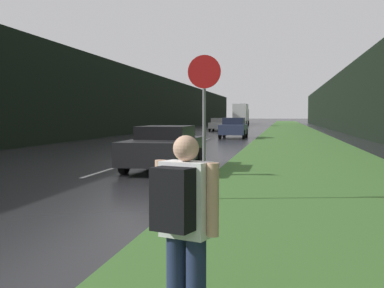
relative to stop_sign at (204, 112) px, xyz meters
name	(u,v)px	position (x,y,z in m)	size (l,w,h in m)	color
grass_verge	(295,137)	(2.57, 31.19, -1.82)	(6.00, 240.00, 0.02)	#386028
lane_stripe_c	(101,172)	(-3.95, 4.27, -1.83)	(0.12, 3.00, 0.01)	silver
lane_stripe_d	(158,154)	(-3.95, 11.27, -1.83)	(0.12, 3.00, 0.01)	silver
lane_stripe_e	(188,145)	(-3.95, 18.27, -1.83)	(0.12, 3.00, 0.01)	silver
lane_stripe_f	(207,139)	(-3.95, 25.27, -1.83)	(0.12, 3.00, 0.01)	silver
treeline_far_side	(144,103)	(-13.46, 41.19, 1.35)	(2.00, 140.00, 6.37)	black
treeline_near_side	(353,101)	(8.57, 41.19, 1.42)	(2.00, 140.00, 6.51)	black
stop_sign	(204,112)	(0.00, 0.00, 0.00)	(0.69, 0.07, 2.99)	slate
hitchhiker_with_backpack	(184,224)	(0.86, -6.22, -0.91)	(0.53, 0.48, 1.60)	#1E2847
car_passing_near	(164,147)	(-2.19, 5.39, -1.11)	(1.93, 4.75, 1.41)	black
car_passing_far	(234,128)	(-2.19, 27.71, -1.03)	(2.00, 4.31, 1.59)	#2D3856
car_oncoming	(219,124)	(-5.71, 45.56, -1.08)	(1.94, 4.73, 1.48)	#BCBCBC
delivery_truck	(241,114)	(-5.71, 75.34, 0.15)	(2.44, 8.04, 3.80)	gray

